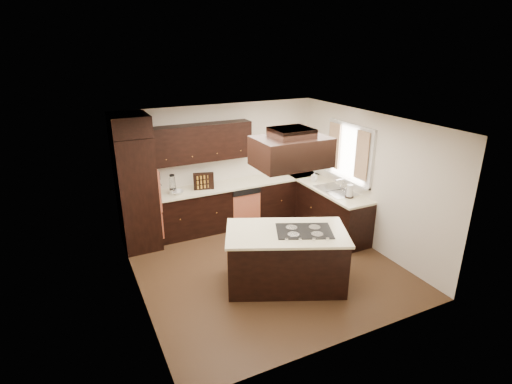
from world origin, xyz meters
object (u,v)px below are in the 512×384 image
range_hood (291,152)px  spice_rack (204,181)px  oven_column (137,193)px  island (286,259)px

range_hood → spice_rack: 2.60m
oven_column → range_hood: 3.13m
range_hood → spice_rack: size_ratio=2.65×
island → range_hood: size_ratio=1.70×
island → range_hood: (0.06, 0.05, 1.72)m
oven_column → spice_rack: (1.29, 0.04, 0.03)m
oven_column → island: bearing=-51.8°
island → spice_rack: bearing=126.8°
island → spice_rack: size_ratio=4.50×
range_hood → spice_rack: range_hood is taller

